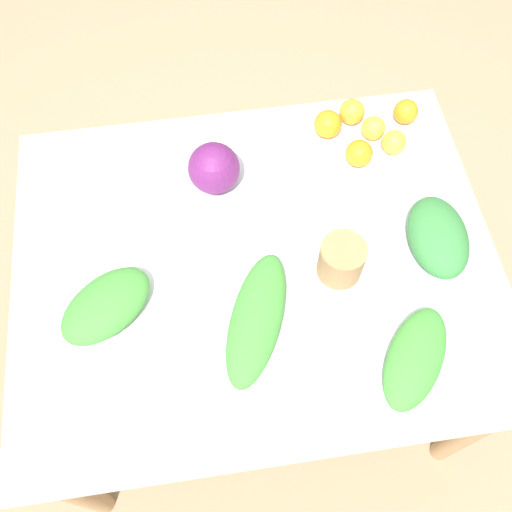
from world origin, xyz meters
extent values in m
plane|color=#937A5B|center=(0.00, 0.00, 0.00)|extent=(8.00, 8.00, 0.00)
cube|color=silver|center=(0.00, 0.00, 0.75)|extent=(1.29, 1.04, 0.03)
cylinder|color=tan|center=(-0.59, -0.46, 0.37)|extent=(0.06, 0.06, 0.73)
cylinder|color=tan|center=(0.59, -0.46, 0.37)|extent=(0.06, 0.06, 0.73)
cylinder|color=tan|center=(-0.59, 0.46, 0.37)|extent=(0.06, 0.06, 0.73)
cylinder|color=tan|center=(0.59, 0.46, 0.37)|extent=(0.06, 0.06, 0.73)
sphere|color=#601E5B|center=(-0.08, 0.26, 0.83)|extent=(0.15, 0.15, 0.15)
cylinder|color=#997047|center=(0.21, -0.06, 0.82)|extent=(0.12, 0.12, 0.12)
ellipsoid|color=#3D8433|center=(-0.39, -0.09, 0.80)|extent=(0.30, 0.28, 0.07)
ellipsoid|color=#337538|center=(0.48, -0.03, 0.81)|extent=(0.17, 0.26, 0.10)
ellipsoid|color=#3D8433|center=(-0.03, -0.18, 0.79)|extent=(0.25, 0.39, 0.06)
ellipsoid|color=#3D8433|center=(0.34, -0.34, 0.79)|extent=(0.27, 0.30, 0.06)
sphere|color=#F9A833|center=(0.45, 0.31, 0.80)|extent=(0.07, 0.07, 0.07)
sphere|color=#F9A833|center=(0.41, 0.37, 0.80)|extent=(0.07, 0.07, 0.07)
sphere|color=orange|center=(0.27, 0.40, 0.80)|extent=(0.08, 0.08, 0.08)
sphere|color=orange|center=(0.34, 0.28, 0.80)|extent=(0.08, 0.08, 0.08)
sphere|color=orange|center=(0.36, 0.44, 0.80)|extent=(0.08, 0.08, 0.08)
sphere|color=orange|center=(0.52, 0.41, 0.80)|extent=(0.07, 0.07, 0.07)
camera|label=1|loc=(-0.10, -0.70, 2.11)|focal=40.00mm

